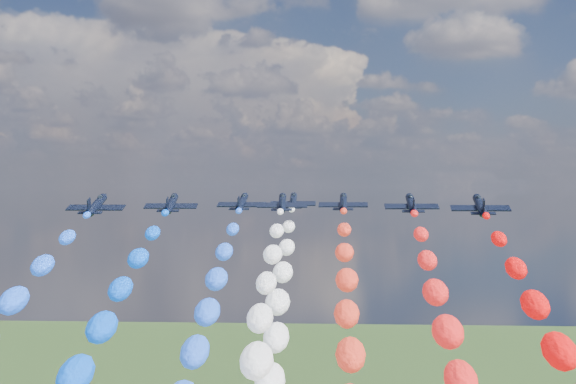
# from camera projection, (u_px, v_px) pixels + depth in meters

# --- Properties ---
(jet_0) EXTENTS (9.41, 12.64, 5.93)m
(jet_0) POSITION_uv_depth(u_px,v_px,m) (97.00, 205.00, 124.28)
(jet_0) COLOR black
(jet_1) EXTENTS (9.73, 12.86, 5.93)m
(jet_1) POSITION_uv_depth(u_px,v_px,m) (171.00, 204.00, 134.40)
(jet_1) COLOR black
(jet_2) EXTENTS (9.31, 12.57, 5.93)m
(jet_2) POSITION_uv_depth(u_px,v_px,m) (242.00, 202.00, 145.56)
(jet_2) COLOR black
(jet_3) EXTENTS (9.50, 12.70, 5.93)m
(jet_3) POSITION_uv_depth(u_px,v_px,m) (282.00, 203.00, 140.74)
(jet_3) COLOR black
(jet_4) EXTENTS (9.09, 12.41, 5.93)m
(jet_4) POSITION_uv_depth(u_px,v_px,m) (293.00, 201.00, 154.76)
(jet_4) COLOR black
(jet_5) EXTENTS (9.37, 12.61, 5.93)m
(jet_5) POSITION_uv_depth(u_px,v_px,m) (343.00, 202.00, 144.21)
(jet_5) COLOR black
(jet_6) EXTENTS (9.17, 12.46, 5.93)m
(jet_6) POSITION_uv_depth(u_px,v_px,m) (411.00, 204.00, 131.46)
(jet_6) COLOR black
(jet_7) EXTENTS (9.72, 12.86, 5.93)m
(jet_7) POSITION_uv_depth(u_px,v_px,m) (480.00, 205.00, 120.88)
(jet_7) COLOR black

